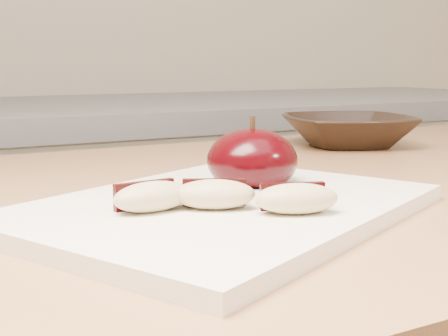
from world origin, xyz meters
TOP-DOWN VIEW (x-y plane):
  - back_cabinet at (0.00, 1.20)m, footprint 2.40×0.62m
  - cutting_board at (-0.05, 0.40)m, footprint 0.38×0.34m
  - apple_half at (0.00, 0.45)m, footprint 0.09×0.09m
  - apple_wedge_a at (-0.12, 0.40)m, footprint 0.06×0.03m
  - apple_wedge_b at (-0.07, 0.38)m, footprint 0.07×0.05m
  - apple_wedge_c at (-0.03, 0.34)m, footprint 0.07×0.05m
  - bowl at (0.30, 0.68)m, footprint 0.23×0.23m

SIDE VIEW (x-z plane):
  - back_cabinet at x=0.00m, z-range 0.00..0.94m
  - cutting_board at x=-0.05m, z-range 0.90..0.91m
  - bowl at x=0.30m, z-range 0.90..0.94m
  - apple_wedge_a at x=-0.12m, z-range 0.91..0.93m
  - apple_wedge_b at x=-0.07m, z-range 0.91..0.93m
  - apple_wedge_c at x=-0.03m, z-range 0.91..0.93m
  - apple_half at x=0.00m, z-range 0.90..0.97m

